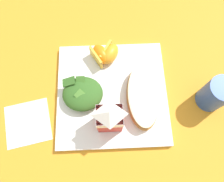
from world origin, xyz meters
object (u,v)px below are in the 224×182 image
at_px(cheesy_pizza_bread, 143,96).
at_px(drinking_blue_cup, 216,94).
at_px(orange_wedge_middle, 101,55).
at_px(paper_napkin, 28,123).
at_px(orange_wedge_front, 110,54).
at_px(milk_carton, 110,118).
at_px(white_plate, 112,93).
at_px(green_salad_pile, 83,94).

xyz_separation_m(cheesy_pizza_bread, drinking_blue_cup, (-0.17, 0.01, 0.01)).
bearing_deg(orange_wedge_middle, paper_napkin, 41.29).
xyz_separation_m(cheesy_pizza_bread, orange_wedge_front, (0.07, -0.12, 0.00)).
relative_size(cheesy_pizza_bread, drinking_blue_cup, 1.86).
bearing_deg(orange_wedge_front, milk_carton, 87.26).
distance_m(white_plate, paper_napkin, 0.23).
xyz_separation_m(cheesy_pizza_bread, paper_napkin, (0.29, 0.05, -0.03)).
bearing_deg(green_salad_pile, paper_napkin, 22.77).
height_order(cheesy_pizza_bread, milk_carton, milk_carton).
bearing_deg(milk_carton, orange_wedge_middle, -84.44).
height_order(milk_carton, orange_wedge_middle, milk_carton).
bearing_deg(orange_wedge_middle, drinking_blue_cup, 155.62).
distance_m(cheesy_pizza_bread, drinking_blue_cup, 0.17).
bearing_deg(cheesy_pizza_bread, orange_wedge_middle, -49.56).
distance_m(white_plate, milk_carton, 0.10).
height_order(milk_carton, drinking_blue_cup, milk_carton).
xyz_separation_m(milk_carton, drinking_blue_cup, (-0.26, -0.05, -0.03)).
relative_size(white_plate, green_salad_pile, 2.80).
distance_m(orange_wedge_front, orange_wedge_middle, 0.03).
height_order(green_salad_pile, milk_carton, milk_carton).
height_order(paper_napkin, drinking_blue_cup, drinking_blue_cup).
distance_m(cheesy_pizza_bread, green_salad_pile, 0.15).
bearing_deg(white_plate, green_salad_pile, 5.93).
bearing_deg(orange_wedge_middle, green_salad_pile, 66.23).
distance_m(milk_carton, paper_napkin, 0.22).
relative_size(cheesy_pizza_bread, orange_wedge_middle, 2.45).
relative_size(milk_carton, drinking_blue_cup, 1.19).
height_order(white_plate, drinking_blue_cup, drinking_blue_cup).
relative_size(white_plate, drinking_blue_cup, 3.04).
bearing_deg(orange_wedge_middle, cheesy_pizza_bread, 130.44).
height_order(milk_carton, orange_wedge_front, milk_carton).
bearing_deg(drinking_blue_cup, orange_wedge_middle, -24.38).
bearing_deg(milk_carton, cheesy_pizza_bread, -144.28).
bearing_deg(white_plate, drinking_blue_cup, 174.12).
relative_size(cheesy_pizza_bread, orange_wedge_front, 2.45).
bearing_deg(milk_carton, paper_napkin, -3.27).
relative_size(orange_wedge_middle, drinking_blue_cup, 0.76).
distance_m(orange_wedge_front, paper_napkin, 0.28).
height_order(milk_carton, paper_napkin, milk_carton).
bearing_deg(white_plate, cheesy_pizza_bread, 165.63).
bearing_deg(white_plate, milk_carton, 83.88).
relative_size(white_plate, cheesy_pizza_bread, 1.63).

